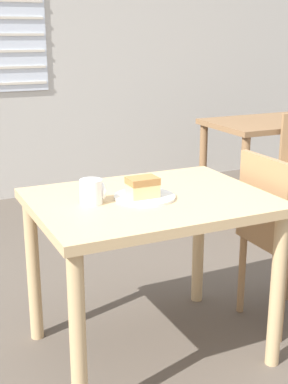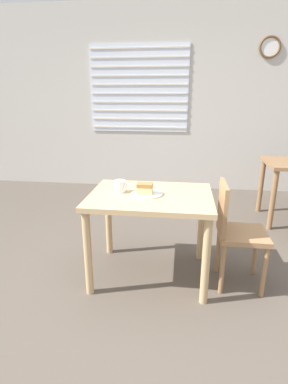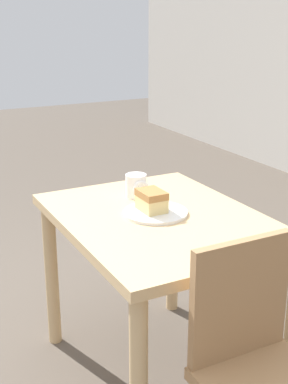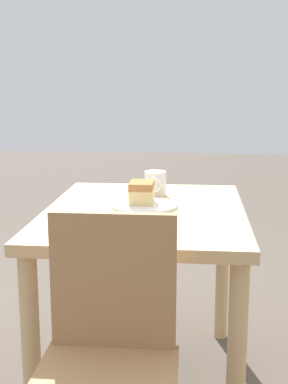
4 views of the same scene
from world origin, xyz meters
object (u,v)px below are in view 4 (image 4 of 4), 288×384
(dining_table_near, at_px, (145,237))
(coffee_mug, at_px, (155,183))
(chair_near_window, at_px, (108,361))
(plate, at_px, (144,205))
(cake_slice, at_px, (142,192))

(dining_table_near, height_order, coffee_mug, coffee_mug)
(dining_table_near, distance_m, chair_near_window, 0.69)
(chair_near_window, xyz_separation_m, plate, (-0.70, 0.03, 0.26))
(chair_near_window, height_order, plate, chair_near_window)
(plate, xyz_separation_m, coffee_mug, (-0.22, 0.03, 0.04))
(cake_slice, height_order, coffee_mug, coffee_mug)
(coffee_mug, bearing_deg, chair_near_window, -3.52)
(chair_near_window, relative_size, coffee_mug, 8.52)
(plate, distance_m, coffee_mug, 0.23)
(dining_table_near, xyz_separation_m, cake_slice, (-0.04, -0.02, 0.17))
(dining_table_near, bearing_deg, cake_slice, -158.40)
(plate, bearing_deg, chair_near_window, -2.43)
(plate, bearing_deg, coffee_mug, 173.03)
(chair_near_window, distance_m, plate, 0.75)
(dining_table_near, distance_m, plate, 0.12)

